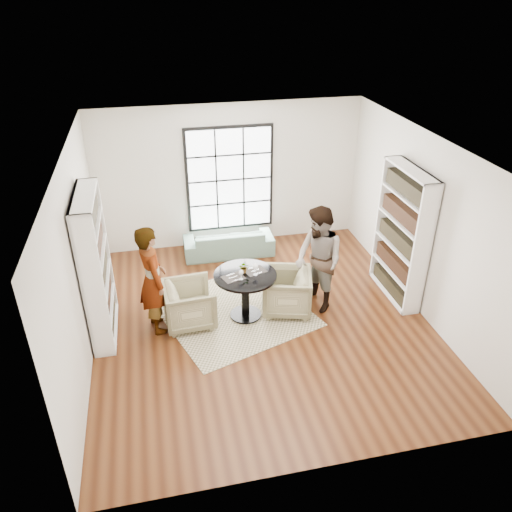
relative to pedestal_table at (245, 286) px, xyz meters
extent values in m
plane|color=#5C3115|center=(0.24, -0.19, -0.60)|extent=(6.00, 6.00, 0.00)
plane|color=silver|center=(0.24, 2.81, 0.90)|extent=(5.50, 0.00, 5.50)
plane|color=silver|center=(-2.51, -0.19, 0.90)|extent=(0.00, 6.00, 6.00)
plane|color=silver|center=(2.99, -0.19, 0.90)|extent=(0.00, 6.00, 6.00)
plane|color=silver|center=(0.24, -3.19, 0.90)|extent=(5.50, 0.00, 5.50)
plane|color=white|center=(0.24, -0.19, 2.40)|extent=(6.00, 6.00, 0.00)
cube|color=black|center=(0.24, 2.79, 0.85)|extent=(1.82, 0.06, 2.22)
cube|color=white|center=(0.24, 2.75, 0.85)|extent=(1.70, 0.02, 2.10)
cube|color=#C4B593|center=(-0.18, 0.15, -0.60)|extent=(2.93, 2.93, 0.01)
cylinder|color=black|center=(0.00, 0.00, -0.58)|extent=(0.53, 0.53, 0.04)
cylinder|color=black|center=(0.00, 0.00, -0.20)|extent=(0.13, 0.13, 0.75)
cylinder|color=black|center=(0.00, 0.00, 0.21)|extent=(1.05, 1.05, 0.04)
imported|color=slate|center=(0.09, 2.26, -0.33)|extent=(1.86, 0.76, 0.54)
imported|color=#BCB186|center=(-0.94, 0.01, -0.23)|extent=(0.87, 0.85, 0.75)
imported|color=tan|center=(0.72, 0.02, -0.22)|extent=(1.01, 0.99, 0.76)
imported|color=gray|center=(-1.49, 0.01, 0.33)|extent=(0.59, 0.76, 1.85)
imported|color=gray|center=(1.27, 0.02, 0.34)|extent=(0.94, 1.08, 1.88)
cube|color=black|center=(-0.21, -0.06, 0.24)|extent=(0.40, 0.35, 0.01)
cube|color=black|center=(0.18, 0.07, 0.24)|extent=(0.40, 0.35, 0.01)
cylinder|color=silver|center=(-0.09, -0.13, 0.24)|extent=(0.06, 0.06, 0.01)
cylinder|color=silver|center=(-0.09, -0.13, 0.28)|extent=(0.01, 0.01, 0.10)
sphere|color=maroon|center=(-0.09, -0.13, 0.36)|extent=(0.07, 0.07, 0.07)
ellipsoid|color=white|center=(-0.09, -0.13, 0.36)|extent=(0.08, 0.08, 0.09)
cylinder|color=silver|center=(0.16, -0.05, 0.24)|extent=(0.08, 0.08, 0.01)
cylinder|color=silver|center=(0.16, -0.05, 0.30)|extent=(0.01, 0.01, 0.12)
sphere|color=maroon|center=(0.16, -0.05, 0.39)|extent=(0.09, 0.09, 0.09)
ellipsoid|color=white|center=(0.16, -0.05, 0.39)|extent=(0.09, 0.09, 0.10)
imported|color=gray|center=(0.00, 0.07, 0.33)|extent=(0.20, 0.18, 0.19)
camera|label=1|loc=(-1.33, -6.87, 4.52)|focal=35.00mm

